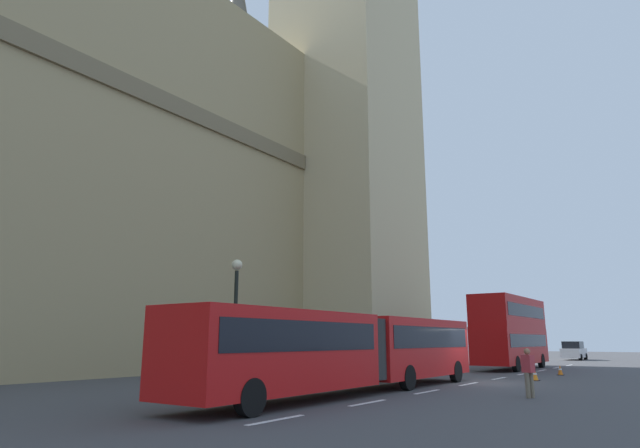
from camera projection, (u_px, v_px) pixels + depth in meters
name	position (u px, v px, depth m)	size (l,w,h in m)	color
ground_plane	(478.00, 383.00, 25.49)	(160.00, 160.00, 0.00)	#424244
lane_centre_marking	(499.00, 378.00, 28.20)	(39.00, 0.16, 0.01)	silver
articulated_bus	(356.00, 346.00, 20.72)	(17.77, 2.54, 2.90)	red
double_decker_bus	(510.00, 329.00, 37.70)	(10.30, 2.54, 4.90)	#B20F0F
sedan_lead	(574.00, 351.00, 54.75)	(4.40, 1.86, 1.85)	#B7B7BC
traffic_cone_west	(535.00, 375.00, 26.67)	(0.36, 0.36, 0.58)	black
traffic_cone_middle	(560.00, 370.00, 30.88)	(0.36, 0.36, 0.58)	black
street_lamp	(235.00, 313.00, 21.91)	(0.44, 0.44, 5.27)	black
pedestrian_near_cones	(529.00, 371.00, 18.81)	(0.39, 0.46, 1.69)	#726651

